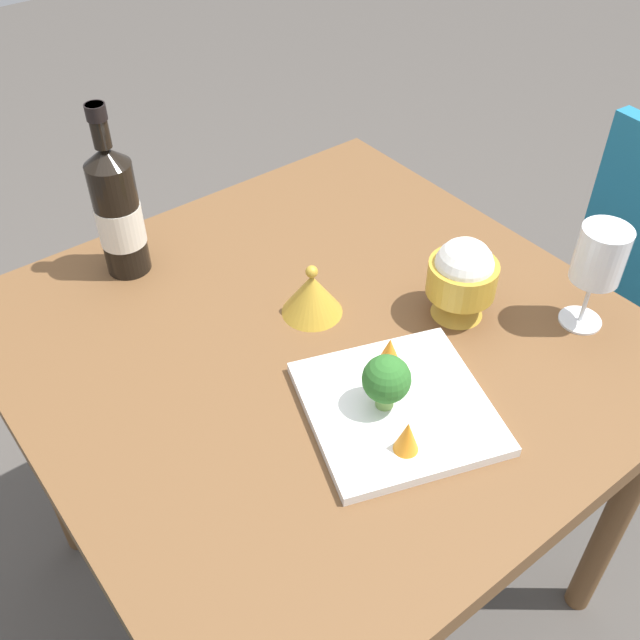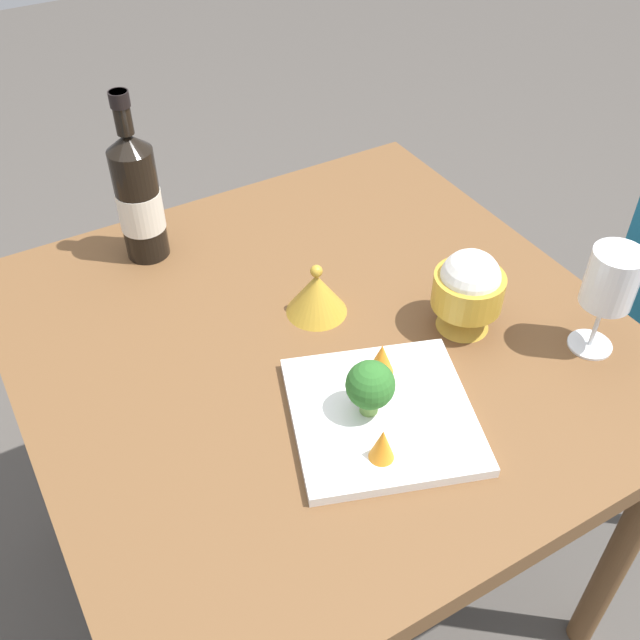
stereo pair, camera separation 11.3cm
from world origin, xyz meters
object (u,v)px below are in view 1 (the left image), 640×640
(rice_bowl_lid, at_px, (312,294))
(wine_bottle, at_px, (118,211))
(carrot_garnish_left, at_px, (389,352))
(serving_plate, at_px, (397,407))
(carrot_garnish_right, at_px, (407,436))
(wine_glass, at_px, (600,257))
(broccoli_floret, at_px, (386,380))
(rice_bowl, at_px, (462,277))

(rice_bowl_lid, bearing_deg, wine_bottle, -147.75)
(rice_bowl_lid, bearing_deg, carrot_garnish_left, 1.96)
(carrot_garnish_left, bearing_deg, serving_plate, -31.61)
(rice_bowl_lid, distance_m, carrot_garnish_right, 0.32)
(wine_glass, xyz_separation_m, carrot_garnish_right, (0.03, -0.41, -0.09))
(wine_glass, xyz_separation_m, carrot_garnish_left, (-0.10, -0.32, -0.09))
(rice_bowl_lid, bearing_deg, broccoli_floret, -12.09)
(broccoli_floret, xyz_separation_m, carrot_garnish_left, (-0.05, 0.06, -0.02))
(broccoli_floret, distance_m, carrot_garnish_left, 0.08)
(wine_bottle, xyz_separation_m, serving_plate, (0.53, 0.15, -0.11))
(broccoli_floret, xyz_separation_m, carrot_garnish_right, (0.08, -0.03, -0.02))
(wine_bottle, height_order, broccoli_floret, wine_bottle)
(rice_bowl, relative_size, rice_bowl_lid, 1.42)
(carrot_garnish_right, bearing_deg, wine_glass, 93.73)
(wine_bottle, relative_size, serving_plate, 0.96)
(rice_bowl_lid, relative_size, serving_plate, 0.31)
(wine_glass, relative_size, carrot_garnish_left, 3.41)
(rice_bowl_lid, bearing_deg, carrot_garnish_right, -14.34)
(rice_bowl, xyz_separation_m, serving_plate, (0.10, -0.22, -0.07))
(wine_glass, distance_m, serving_plate, 0.38)
(carrot_garnish_right, bearing_deg, serving_plate, 145.30)
(serving_plate, xyz_separation_m, carrot_garnish_left, (-0.07, 0.04, 0.03))
(wine_bottle, distance_m, carrot_garnish_left, 0.51)
(rice_bowl, relative_size, serving_plate, 0.44)
(serving_plate, height_order, carrot_garnish_left, carrot_garnish_left)
(rice_bowl_lid, xyz_separation_m, carrot_garnish_right, (0.31, -0.08, 0.00))
(rice_bowl, relative_size, carrot_garnish_left, 2.70)
(rice_bowl, height_order, broccoli_floret, rice_bowl)
(serving_plate, bearing_deg, broccoli_floret, -122.73)
(serving_plate, height_order, broccoli_floret, broccoli_floret)
(serving_plate, relative_size, carrot_garnish_right, 6.16)
(wine_bottle, distance_m, rice_bowl_lid, 0.35)
(wine_bottle, relative_size, carrot_garnish_left, 5.81)
(rice_bowl, distance_m, serving_plate, 0.25)
(rice_bowl_lid, bearing_deg, serving_plate, -7.92)
(wine_bottle, relative_size, broccoli_floret, 3.55)
(wine_bottle, xyz_separation_m, carrot_garnish_left, (0.47, 0.19, -0.08))
(wine_glass, height_order, rice_bowl_lid, wine_glass)
(wine_glass, bearing_deg, wine_bottle, -138.26)
(wine_bottle, distance_m, wine_glass, 0.76)
(broccoli_floret, bearing_deg, rice_bowl, 110.36)
(rice_bowl, distance_m, rice_bowl_lid, 0.24)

